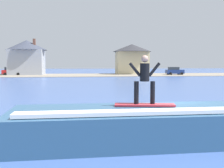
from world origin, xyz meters
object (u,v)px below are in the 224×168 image
car_far_shore (174,71)px  house_with_chimney (27,56)px  surfboard (145,105)px  car_near_shore (12,71)px  house_gabled_white (132,57)px  surfer (145,77)px  wave_crest (132,124)px

car_far_shore → house_with_chimney: house_with_chimney is taller
house_with_chimney → surfboard: bearing=-76.5°
car_near_shore → house_with_chimney: (2.85, 2.79, 3.54)m
surfboard → car_far_shore: size_ratio=0.51×
car_near_shore → house_with_chimney: house_with_chimney is taller
surfboard → car_near_shore: car_near_shore is taller
house_with_chimney → house_gabled_white: house_with_chimney is taller
surfer → house_with_chimney: (-13.73, 57.15, 2.28)m
surfboard → surfer: 0.95m
wave_crest → surfer: 1.68m
surfboard → house_gabled_white: size_ratio=0.22×
wave_crest → car_far_shore: bearing=67.9°
car_far_shore → house_with_chimney: (-34.10, 5.94, 3.54)m
house_with_chimney → house_gabled_white: (25.23, -0.16, -0.11)m
surfer → house_gabled_white: size_ratio=0.17×
wave_crest → house_with_chimney: house_with_chimney is taller
surfboard → car_far_shore: (20.37, 51.24, -0.32)m
surfboard → wave_crest: bearing=162.3°
wave_crest → car_near_shore: bearing=106.6°
surfboard → car_far_shore: car_far_shore is taller
car_far_shore → surfer: bearing=-111.7°
surfboard → car_far_shore: bearing=68.3°
surfer → house_with_chimney: bearing=103.5°
wave_crest → car_near_shore: car_near_shore is taller
wave_crest → car_near_shore: (-16.18, 54.26, 0.37)m
wave_crest → house_gabled_white: house_gabled_white is taller
surfboard → house_with_chimney: 58.89m
surfer → house_with_chimney: house_with_chimney is taller
wave_crest → surfboard: 0.80m
surfboard → house_gabled_white: (11.51, 57.02, 3.12)m
car_near_shore → car_far_shore: bearing=-4.9°
car_far_shore → house_gabled_white: 11.13m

